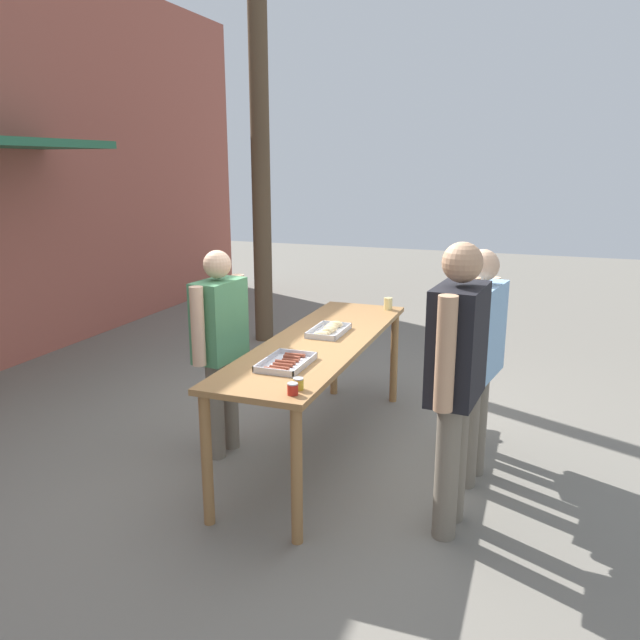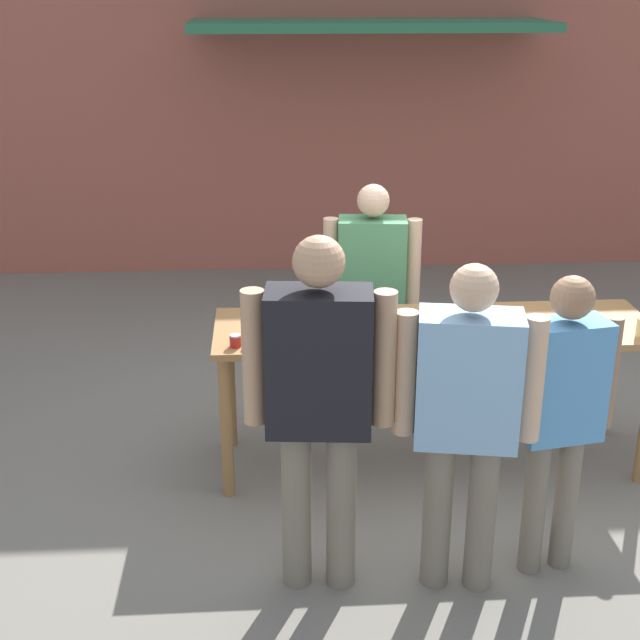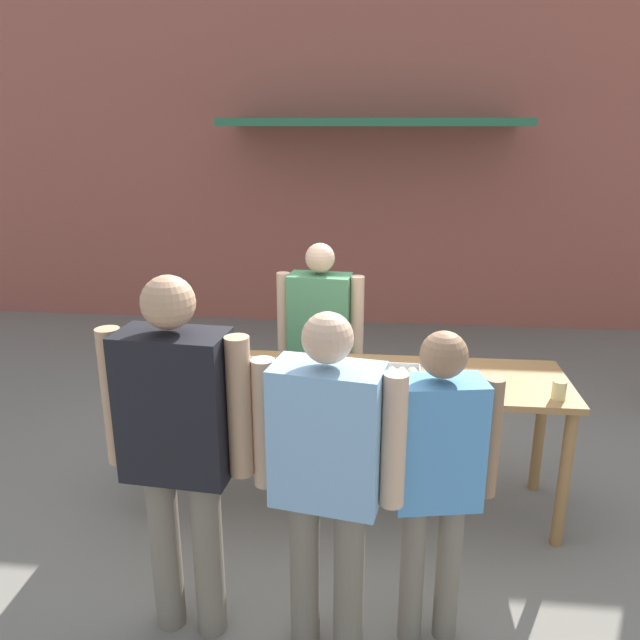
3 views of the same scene
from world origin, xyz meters
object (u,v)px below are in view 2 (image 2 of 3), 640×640
person_customer_holding_hotdog (319,390)px  person_customer_with_cup (561,402)px  food_tray_sausages (320,326)px  condiment_jar_mustard (235,341)px  food_tray_buns (467,321)px  person_server_behind_table (371,283)px  person_customer_waiting_in_line (466,406)px  condiment_jar_ketchup (252,340)px

person_customer_holding_hotdog → person_customer_with_cup: 1.16m
food_tray_sausages → person_customer_holding_hotdog: bearing=-93.8°
condiment_jar_mustard → food_tray_buns: bearing=10.3°
person_server_behind_table → person_customer_with_cup: bearing=-62.9°
food_tray_buns → person_customer_waiting_in_line: 1.20m
condiment_jar_ketchup → person_customer_with_cup: person_customer_with_cup is taller
food_tray_buns → condiment_jar_mustard: bearing=-169.7°
condiment_jar_ketchup → person_customer_waiting_in_line: bearing=-43.0°
food_tray_sausages → condiment_jar_ketchup: bearing=-147.8°
food_tray_buns → condiment_jar_mustard: condiment_jar_mustard is taller
condiment_jar_ketchup → person_customer_with_cup: 1.69m
condiment_jar_ketchup → person_server_behind_table: (0.77, 0.95, -0.01)m
condiment_jar_mustard → person_customer_with_cup: 1.76m
condiment_jar_mustard → person_server_behind_table: bearing=47.7°
person_customer_holding_hotdog → person_server_behind_table: bearing=-99.0°
food_tray_sausages → person_customer_with_cup: size_ratio=0.28×
food_tray_sausages → food_tray_buns: 0.86m
food_tray_buns → person_customer_with_cup: (0.22, -1.07, -0.00)m
person_customer_holding_hotdog → person_customer_waiting_in_line: person_customer_holding_hotdog is taller
person_customer_with_cup → person_customer_waiting_in_line: person_customer_waiting_in_line is taller
person_customer_holding_hotdog → condiment_jar_ketchup: bearing=-65.0°
food_tray_buns → condiment_jar_ketchup: bearing=-169.0°
person_server_behind_table → food_tray_buns: bearing=-50.0°
person_customer_holding_hotdog → food_tray_buns: bearing=-124.9°
person_customer_holding_hotdog → person_customer_waiting_in_line: 0.68m
food_tray_buns → person_customer_with_cup: 1.09m
food_tray_sausages → condiment_jar_mustard: (-0.48, -0.25, 0.02)m
food_tray_sausages → condiment_jar_mustard: condiment_jar_mustard is taller
person_customer_holding_hotdog → food_tray_sausages: bearing=-88.7°
condiment_jar_ketchup → person_server_behind_table: 1.22m
food_tray_sausages → person_customer_waiting_in_line: person_customer_waiting_in_line is taller
person_server_behind_table → person_customer_with_cup: (0.70, -1.77, -0.01)m
food_tray_buns → person_server_behind_table: person_server_behind_table is taller
food_tray_buns → person_server_behind_table: bearing=124.3°
food_tray_sausages → person_server_behind_table: bearing=61.4°
food_tray_buns → person_customer_waiting_in_line: size_ratio=0.25×
person_customer_holding_hotdog → person_customer_with_cup: bearing=-172.5°
food_tray_sausages → person_customer_waiting_in_line: bearing=-62.8°
person_customer_waiting_in_line → condiment_jar_ketchup: bearing=-32.9°
condiment_jar_ketchup → person_customer_holding_hotdog: 0.93m
food_tray_buns → person_customer_waiting_in_line: person_customer_waiting_in_line is taller
food_tray_sausages → person_customer_with_cup: 1.52m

